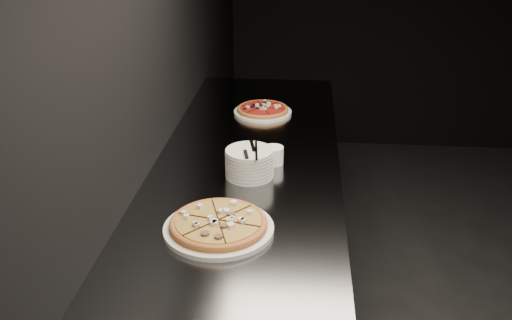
# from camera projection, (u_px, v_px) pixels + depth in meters

# --- Properties ---
(wall_left) EXTENTS (0.02, 5.00, 2.80)m
(wall_left) POSITION_uv_depth(u_px,v_px,m) (145.00, 44.00, 2.09)
(wall_left) COLOR black
(wall_left) RESTS_ON floor
(counter) EXTENTS (0.74, 2.44, 0.92)m
(counter) POSITION_uv_depth(u_px,v_px,m) (247.00, 263.00, 2.45)
(counter) COLOR slate
(counter) RESTS_ON floor
(pizza_mushroom) EXTENTS (0.37, 0.37, 0.04)m
(pizza_mushroom) POSITION_uv_depth(u_px,v_px,m) (219.00, 225.00, 1.81)
(pizza_mushroom) COLOR silver
(pizza_mushroom) RESTS_ON counter
(pizza_tomato) EXTENTS (0.29, 0.29, 0.03)m
(pizza_tomato) POSITION_uv_depth(u_px,v_px,m) (263.00, 110.00, 2.81)
(pizza_tomato) COLOR silver
(pizza_tomato) RESTS_ON counter
(plate_stack) EXTENTS (0.18, 0.18, 0.11)m
(plate_stack) POSITION_uv_depth(u_px,v_px,m) (249.00, 163.00, 2.16)
(plate_stack) COLOR silver
(plate_stack) RESTS_ON counter
(cutlery) EXTENTS (0.06, 0.19, 0.01)m
(cutlery) POSITION_uv_depth(u_px,v_px,m) (251.00, 151.00, 2.12)
(cutlery) COLOR silver
(cutlery) RESTS_ON plate_stack
(ramekin) EXTENTS (0.08, 0.08, 0.07)m
(ramekin) POSITION_uv_depth(u_px,v_px,m) (273.00, 155.00, 2.27)
(ramekin) COLOR white
(ramekin) RESTS_ON counter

